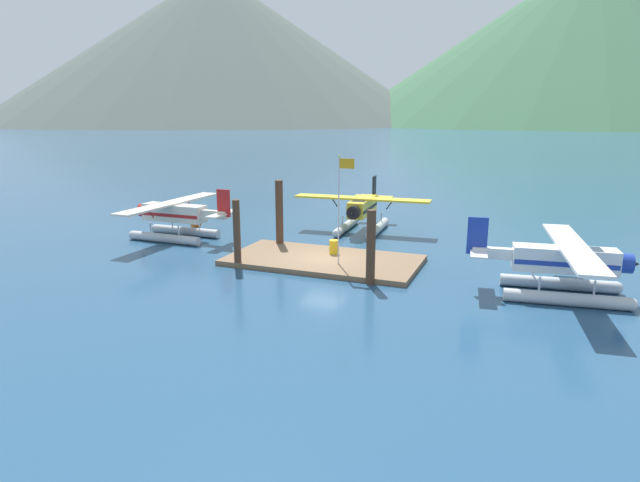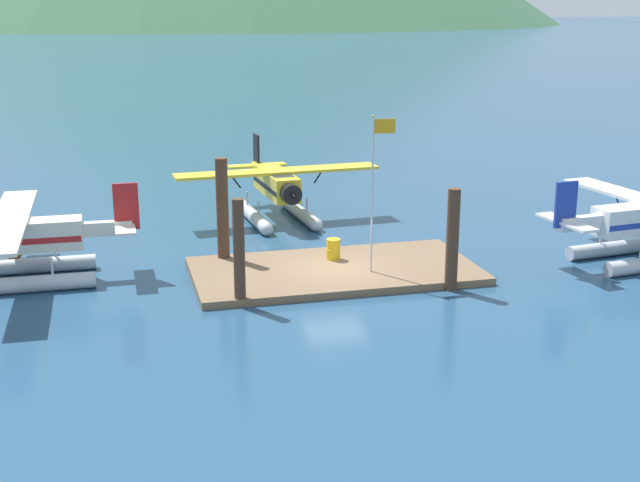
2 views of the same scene
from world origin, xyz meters
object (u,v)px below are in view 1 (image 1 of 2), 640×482
seaplane_white_stbd_aft (564,267)px  seaplane_cream_port_fwd (174,218)px  mooring_buoy (196,223)px  flagpole (341,198)px  seaplane_yellow_bow_centre (362,211)px  fuel_drum (334,247)px

seaplane_white_stbd_aft → seaplane_cream_port_fwd: size_ratio=1.01×
mooring_buoy → seaplane_white_stbd_aft: size_ratio=0.08×
flagpole → mooring_buoy: bearing=156.1°
mooring_buoy → seaplane_yellow_bow_centre: bearing=17.8°
fuel_drum → mooring_buoy: 13.90m
fuel_drum → mooring_buoy: fuel_drum is taller
fuel_drum → seaplane_yellow_bow_centre: 8.40m
seaplane_white_stbd_aft → mooring_buoy: bearing=165.0°
flagpole → seaplane_cream_port_fwd: bearing=168.2°
flagpole → seaplane_white_stbd_aft: flagpole is taller
seaplane_yellow_bow_centre → seaplane_white_stbd_aft: bearing=-38.7°
fuel_drum → seaplane_white_stbd_aft: bearing=-11.8°
seaplane_white_stbd_aft → seaplane_yellow_bow_centre: bearing=141.3°
seaplane_yellow_bow_centre → seaplane_cream_port_fwd: (-11.86, -7.50, 0.00)m
mooring_buoy → fuel_drum: bearing=-18.1°
flagpole → fuel_drum: (-1.15, 2.04, -3.47)m
flagpole → seaplane_yellow_bow_centre: (-1.89, 10.37, -2.63)m
fuel_drum → mooring_buoy: size_ratio=1.00×
fuel_drum → flagpole: bearing=-60.6°
mooring_buoy → seaplane_white_stbd_aft: (26.25, -7.05, 1.14)m
seaplane_white_stbd_aft → seaplane_cream_port_fwd: 25.88m
fuel_drum → mooring_buoy: bearing=161.9°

